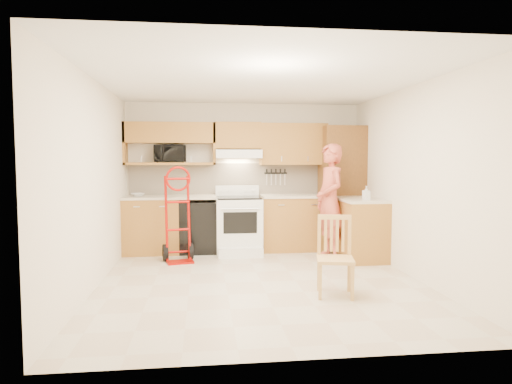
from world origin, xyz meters
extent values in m
cube|color=beige|center=(0.00, 0.00, -0.01)|extent=(4.00, 4.50, 0.02)
cube|color=white|center=(0.00, 0.00, 2.51)|extent=(4.00, 4.50, 0.02)
cube|color=beige|center=(0.00, 2.26, 1.25)|extent=(4.00, 0.02, 2.50)
cube|color=beige|center=(0.00, -2.26, 1.25)|extent=(4.00, 0.02, 2.50)
cube|color=beige|center=(-2.01, 0.00, 1.25)|extent=(0.02, 4.50, 2.50)
cube|color=beige|center=(2.01, 0.00, 1.25)|extent=(0.02, 4.50, 2.50)
cube|color=beige|center=(0.00, 2.23, 1.20)|extent=(3.92, 0.03, 0.55)
cube|color=olive|center=(-1.55, 1.95, 0.45)|extent=(0.90, 0.60, 0.90)
cube|color=black|center=(-0.80, 1.95, 0.42)|extent=(0.60, 0.60, 0.85)
cube|color=olive|center=(0.83, 1.95, 0.45)|extent=(1.14, 0.60, 0.90)
cube|color=#BEB397|center=(-1.25, 1.95, 0.92)|extent=(1.50, 0.63, 0.04)
cube|color=#BEB397|center=(0.83, 1.95, 0.92)|extent=(1.14, 0.63, 0.04)
cube|color=olive|center=(1.70, 1.15, 0.45)|extent=(0.60, 1.00, 0.90)
cube|color=#BEB397|center=(1.70, 1.15, 0.92)|extent=(0.63, 1.00, 0.04)
cube|color=brown|center=(1.65, 1.95, 1.05)|extent=(0.70, 0.60, 2.10)
cube|color=olive|center=(-1.25, 2.08, 1.98)|extent=(1.50, 0.33, 0.34)
cube|color=olive|center=(-1.25, 2.08, 1.47)|extent=(1.50, 0.33, 0.04)
cube|color=olive|center=(-0.12, 2.08, 1.94)|extent=(0.76, 0.33, 0.44)
cube|color=olive|center=(0.83, 2.08, 1.80)|extent=(1.14, 0.33, 0.70)
cube|color=white|center=(-0.12, 2.02, 1.63)|extent=(0.76, 0.46, 0.14)
imported|color=black|center=(-1.25, 2.08, 1.63)|extent=(0.54, 0.38, 0.29)
imported|color=#C2523D|center=(1.24, 1.23, 0.89)|extent=(0.51, 0.70, 1.78)
imported|color=white|center=(1.70, 0.89, 1.04)|extent=(0.10, 0.10, 0.21)
imported|color=white|center=(-1.77, 1.95, 0.97)|extent=(0.29, 0.29, 0.05)
camera|label=1|loc=(-0.72, -5.55, 1.54)|focal=31.64mm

